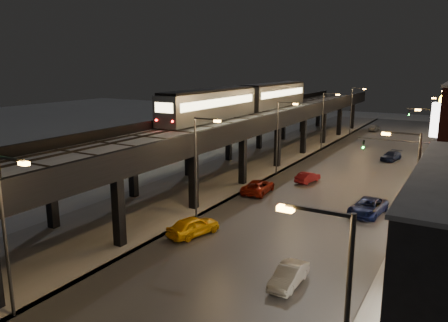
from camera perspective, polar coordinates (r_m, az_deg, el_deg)
The scene contains 29 objects.
ground at distance 29.82m, azimuth -16.79°, elevation -14.72°, with size 220.00×220.00×0.00m, color silver.
road_surface at distance 55.84m, azimuth 16.22°, elevation -1.78°, with size 17.00×120.00×0.06m, color #46474D.
sidewalk_right at distance 54.50m, azimuth 26.47°, elevation -2.93°, with size 4.00×120.00×0.14m, color #9FA1A8.
under_viaduct_pavement at distance 60.27m, azimuth 3.69°, elevation -0.26°, with size 11.00×120.00×0.06m, color #9FA1A8.
elevated_viaduct at distance 56.49m, azimuth 2.35°, elevation 4.65°, with size 9.00×100.00×6.30m.
viaduct_trackbed at distance 56.50m, azimuth 2.41°, elevation 5.44°, with size 8.40×100.00×0.32m.
viaduct_parapet_streetside at distance 54.62m, azimuth 6.51°, elevation 5.61°, with size 0.30×100.00×1.10m, color black.
viaduct_parapet_far at distance 58.59m, azimuth -1.36°, elevation 6.16°, with size 0.30×100.00×1.10m, color black.
streetlight_left_0 at distance 25.30m, azimuth -26.50°, elevation -7.65°, with size 2.57×0.28×9.00m.
streetlight_right_0 at distance 15.50m, azimuth 14.65°, elevation -19.72°, with size 2.56×0.28×9.00m.
streetlight_left_1 at distance 37.75m, azimuth -3.39°, elevation 0.06°, with size 2.57×0.28×9.00m.
streetlight_right_1 at distance 32.01m, azimuth 23.31°, elevation -3.27°, with size 2.56×0.28×9.00m.
streetlight_left_2 at distance 53.45m, azimuth 7.24°, elevation 3.69°, with size 2.57×0.28×9.00m.
streetlight_right_2 at distance 49.57m, azimuth 25.85°, elevation 1.83°, with size 2.56×0.28×9.00m.
streetlight_left_3 at distance 70.27m, azimuth 12.96°, elevation 5.59°, with size 2.57×0.28×9.00m.
streetlight_right_3 at distance 67.36m, azimuth 27.06°, elevation 4.25°, with size 2.56×0.28×9.00m.
streetlight_left_4 at distance 87.56m, azimuth 16.46°, elevation 6.73°, with size 2.57×0.28×9.00m.
traffic_light_rig_a at distance 40.97m, azimuth 23.52°, elevation -1.04°, with size 6.10×0.34×7.00m.
traffic_light_rig_b at distance 70.47m, azimuth 26.42°, elevation 4.01°, with size 6.10×0.34×7.00m.
subway_train at distance 62.87m, azimuth 3.01°, elevation 8.08°, with size 3.14×38.65×3.76m.
car_taxi at distance 35.12m, azimuth -4.03°, elevation -8.54°, with size 1.82×4.53×1.54m, color #F5B30F.
car_near_white at distance 51.12m, azimuth 10.88°, elevation -2.14°, with size 1.29×3.71×1.22m, color maroon.
car_mid_silver at distance 46.22m, azimuth 4.48°, elevation -3.41°, with size 2.34×5.06×1.41m, color maroon.
car_far_white at distance 93.84m, azimuth 19.02°, elevation 4.10°, with size 1.55×3.86×1.31m, color slate.
car_onc_silver at distance 28.02m, azimuth 8.44°, elevation -14.70°, with size 1.34×3.84×1.27m, color #9F9F9F.
car_onc_dark at distance 41.66m, azimuth 18.25°, elevation -5.80°, with size 2.40×5.21×1.45m, color #0C133E.
car_onc_white at distance 65.96m, azimuth 21.00°, elevation 0.57°, with size 1.76×4.33×1.26m, color black.
sign_citgo at distance 32.01m, azimuth 27.11°, elevation 2.14°, with size 2.30×0.39×10.93m.
sign_carwash at distance 37.53m, azimuth 27.23°, elevation 0.01°, with size 1.67×0.35×8.68m.
Camera 1 is at (19.81, -17.79, 13.42)m, focal length 35.00 mm.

